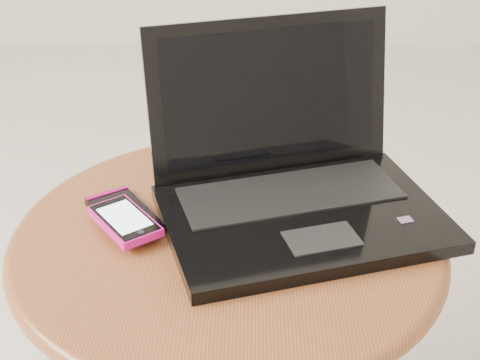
{
  "coord_description": "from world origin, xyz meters",
  "views": [
    {
      "loc": [
        -0.03,
        -0.76,
        0.95
      ],
      "look_at": [
        -0.04,
        0.03,
        0.5
      ],
      "focal_mm": 53.66,
      "sensor_mm": 36.0,
      "label": 1
    }
  ],
  "objects": [
    {
      "name": "table",
      "position": [
        -0.06,
        -0.0,
        0.35
      ],
      "size": [
        0.56,
        0.56,
        0.44
      ],
      "color": "#602E1A",
      "rests_on": "ground"
    },
    {
      "name": "laptop",
      "position": [
        0.03,
        0.06,
        0.48
      ],
      "size": [
        0.41,
        0.37,
        0.23
      ],
      "color": "black",
      "rests_on": "table"
    },
    {
      "name": "phone_pink",
      "position": [
        -0.18,
        -0.0,
        0.46
      ],
      "size": [
        0.11,
        0.12,
        0.01
      ],
      "color": "#DA1484",
      "rests_on": "phone_black"
    },
    {
      "name": "phone_black",
      "position": [
        -0.19,
        0.03,
        0.45
      ],
      "size": [
        0.12,
        0.13,
        0.01
      ],
      "color": "black",
      "rests_on": "table"
    }
  ]
}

